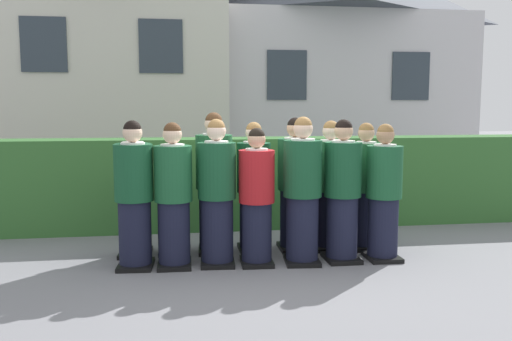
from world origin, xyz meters
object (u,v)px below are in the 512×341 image
at_px(student_rear_row_1, 174,193).
at_px(student_rear_row_3, 254,190).
at_px(student_front_row_6, 384,196).
at_px(student_rear_row_0, 134,192).
at_px(student_rear_row_4, 295,187).
at_px(student_in_red_blazer, 257,200).
at_px(student_rear_row_5, 330,188).
at_px(student_front_row_0, 134,198).
at_px(student_front_row_5, 342,194).
at_px(student_front_row_4, 302,194).
at_px(student_front_row_2, 217,196).
at_px(student_rear_row_6, 365,189).
at_px(student_rear_row_2, 214,186).
at_px(student_front_row_1, 173,199).

bearing_deg(student_rear_row_1, student_rear_row_3, -1.73).
height_order(student_front_row_6, student_rear_row_0, student_rear_row_0).
bearing_deg(student_rear_row_1, student_rear_row_4, -2.09).
relative_size(student_in_red_blazer, student_rear_row_5, 0.96).
height_order(student_front_row_0, student_rear_row_4, student_rear_row_4).
height_order(student_in_red_blazer, student_front_row_5, student_front_row_5).
relative_size(student_front_row_4, student_front_row_6, 1.05).
height_order(student_in_red_blazer, student_rear_row_1, student_rear_row_1).
bearing_deg(student_front_row_4, student_front_row_2, 175.45).
bearing_deg(student_front_row_4, student_rear_row_4, 85.94).
bearing_deg(student_rear_row_3, student_rear_row_6, -3.62).
relative_size(student_front_row_0, student_rear_row_5, 1.01).
relative_size(student_in_red_blazer, student_front_row_4, 0.93).
distance_m(student_front_row_0, student_rear_row_2, 1.07).
xyz_separation_m(student_in_red_blazer, student_front_row_4, (0.53, -0.02, 0.06)).
distance_m(student_front_row_5, student_rear_row_4, 0.72).
distance_m(student_front_row_1, student_front_row_5, 1.95).
relative_size(student_front_row_0, student_front_row_2, 0.99).
distance_m(student_front_row_2, student_rear_row_4, 1.14).
bearing_deg(student_front_row_1, student_rear_row_4, 19.14).
bearing_deg(student_front_row_6, student_rear_row_1, 165.24).
xyz_separation_m(student_front_row_2, student_rear_row_5, (1.46, 0.48, -0.02)).
height_order(student_front_row_5, student_rear_row_1, student_front_row_5).
relative_size(student_rear_row_1, student_rear_row_2, 0.92).
relative_size(student_rear_row_2, student_rear_row_6, 1.08).
distance_m(student_rear_row_4, student_rear_row_5, 0.45).
bearing_deg(student_rear_row_1, student_front_row_1, -90.25).
relative_size(student_rear_row_0, student_rear_row_4, 0.97).
bearing_deg(student_front_row_1, student_rear_row_0, 130.64).
xyz_separation_m(student_front_row_1, student_front_row_4, (1.46, -0.07, 0.03)).
bearing_deg(student_rear_row_3, student_front_row_5, -31.75).
bearing_deg(student_rear_row_6, student_front_row_5, -131.98).
bearing_deg(student_front_row_4, student_rear_row_6, 29.31).
height_order(student_in_red_blazer, student_rear_row_6, student_rear_row_6).
distance_m(student_rear_row_0, student_rear_row_2, 0.97).
height_order(student_front_row_0, student_front_row_1, student_front_row_0).
distance_m(student_in_red_blazer, student_front_row_6, 1.51).
distance_m(student_rear_row_5, student_rear_row_6, 0.45).
xyz_separation_m(student_front_row_5, student_rear_row_1, (-1.94, 0.62, -0.04)).
bearing_deg(student_front_row_4, student_rear_row_0, 162.30).
xyz_separation_m(student_front_row_0, student_rear_row_5, (2.39, 0.46, -0.01)).
height_order(student_front_row_4, student_rear_row_5, student_front_row_4).
distance_m(student_rear_row_0, student_rear_row_6, 2.88).
relative_size(student_front_row_6, student_rear_row_3, 0.99).
bearing_deg(student_rear_row_2, student_front_row_4, -33.05).
height_order(student_front_row_6, student_rear_row_6, student_front_row_6).
distance_m(student_rear_row_3, student_rear_row_6, 1.41).
xyz_separation_m(student_rear_row_1, student_rear_row_2, (0.50, -0.02, 0.07)).
distance_m(student_front_row_1, student_front_row_6, 2.44).
xyz_separation_m(student_front_row_5, student_rear_row_6, (0.45, 0.50, -0.03)).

